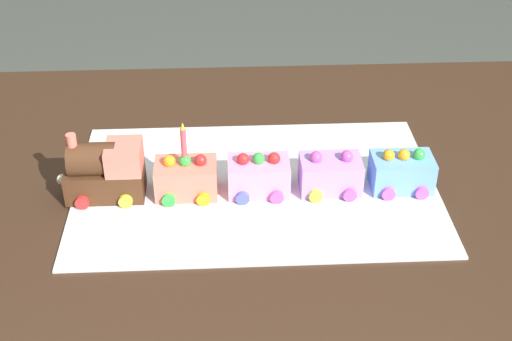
{
  "coord_description": "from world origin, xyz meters",
  "views": [
    {
      "loc": [
        -0.04,
        -0.94,
        1.42
      ],
      "look_at": [
        0.01,
        0.03,
        0.77
      ],
      "focal_mm": 49.92,
      "sensor_mm": 36.0,
      "label": 1
    }
  ],
  "objects_px": {
    "dining_table": "(253,249)",
    "cake_car_hopper_bubblegum": "(259,176)",
    "cake_car_gondola_sky_blue": "(402,172)",
    "cake_car_tanker_lavender": "(330,174)",
    "cake_car_caboose_coral": "(186,178)",
    "cake_locomotive": "(105,171)",
    "birthday_candle": "(183,140)"
  },
  "relations": [
    {
      "from": "dining_table",
      "to": "cake_locomotive",
      "type": "bearing_deg",
      "value": 176.09
    },
    {
      "from": "cake_car_caboose_coral",
      "to": "birthday_candle",
      "type": "bearing_deg",
      "value": -180.0
    },
    {
      "from": "cake_locomotive",
      "to": "cake_car_tanker_lavender",
      "type": "xyz_separation_m",
      "value": [
        0.36,
        0.0,
        -0.02
      ]
    },
    {
      "from": "cake_car_tanker_lavender",
      "to": "cake_car_hopper_bubblegum",
      "type": "bearing_deg",
      "value": 180.0
    },
    {
      "from": "cake_car_gondola_sky_blue",
      "to": "cake_car_tanker_lavender",
      "type": "bearing_deg",
      "value": 180.0
    },
    {
      "from": "dining_table",
      "to": "cake_car_caboose_coral",
      "type": "relative_size",
      "value": 14.0
    },
    {
      "from": "cake_locomotive",
      "to": "cake_car_gondola_sky_blue",
      "type": "bearing_deg",
      "value": 0.0
    },
    {
      "from": "cake_car_caboose_coral",
      "to": "cake_locomotive",
      "type": "bearing_deg",
      "value": -180.0
    },
    {
      "from": "birthday_candle",
      "to": "cake_car_gondola_sky_blue",
      "type": "bearing_deg",
      "value": 0.0
    },
    {
      "from": "cake_car_caboose_coral",
      "to": "cake_car_tanker_lavender",
      "type": "height_order",
      "value": "same"
    },
    {
      "from": "cake_car_hopper_bubblegum",
      "to": "cake_car_tanker_lavender",
      "type": "bearing_deg",
      "value": 0.0
    },
    {
      "from": "cake_locomotive",
      "to": "cake_car_caboose_coral",
      "type": "xyz_separation_m",
      "value": [
        0.13,
        0.0,
        -0.02
      ]
    },
    {
      "from": "cake_car_tanker_lavender",
      "to": "cake_car_gondola_sky_blue",
      "type": "xyz_separation_m",
      "value": [
        0.12,
        0.0,
        0.0
      ]
    },
    {
      "from": "dining_table",
      "to": "cake_car_tanker_lavender",
      "type": "bearing_deg",
      "value": 7.25
    },
    {
      "from": "cake_car_gondola_sky_blue",
      "to": "birthday_candle",
      "type": "height_order",
      "value": "birthday_candle"
    },
    {
      "from": "cake_car_gondola_sky_blue",
      "to": "birthday_candle",
      "type": "xyz_separation_m",
      "value": [
        -0.35,
        -0.0,
        0.07
      ]
    },
    {
      "from": "cake_locomotive",
      "to": "cake_car_hopper_bubblegum",
      "type": "xyz_separation_m",
      "value": [
        0.25,
        0.0,
        -0.02
      ]
    },
    {
      "from": "cake_car_hopper_bubblegum",
      "to": "dining_table",
      "type": "bearing_deg",
      "value": -120.33
    },
    {
      "from": "dining_table",
      "to": "cake_car_hopper_bubblegum",
      "type": "relative_size",
      "value": 14.0
    },
    {
      "from": "cake_car_gondola_sky_blue",
      "to": "birthday_candle",
      "type": "bearing_deg",
      "value": -180.0
    },
    {
      "from": "cake_car_caboose_coral",
      "to": "cake_car_hopper_bubblegum",
      "type": "bearing_deg",
      "value": 0.0
    },
    {
      "from": "dining_table",
      "to": "cake_car_tanker_lavender",
      "type": "distance_m",
      "value": 0.19
    },
    {
      "from": "cake_car_tanker_lavender",
      "to": "birthday_candle",
      "type": "distance_m",
      "value": 0.25
    },
    {
      "from": "cake_locomotive",
      "to": "cake_car_hopper_bubblegum",
      "type": "distance_m",
      "value": 0.25
    },
    {
      "from": "cake_car_tanker_lavender",
      "to": "cake_car_gondola_sky_blue",
      "type": "height_order",
      "value": "same"
    },
    {
      "from": "cake_locomotive",
      "to": "cake_car_gondola_sky_blue",
      "type": "height_order",
      "value": "cake_locomotive"
    },
    {
      "from": "cake_car_hopper_bubblegum",
      "to": "birthday_candle",
      "type": "xyz_separation_m",
      "value": [
        -0.12,
        -0.0,
        0.07
      ]
    },
    {
      "from": "cake_locomotive",
      "to": "cake_car_hopper_bubblegum",
      "type": "bearing_deg",
      "value": 0.0
    },
    {
      "from": "birthday_candle",
      "to": "cake_car_tanker_lavender",
      "type": "bearing_deg",
      "value": 0.0
    },
    {
      "from": "cake_locomotive",
      "to": "cake_car_caboose_coral",
      "type": "bearing_deg",
      "value": 0.0
    },
    {
      "from": "cake_car_caboose_coral",
      "to": "cake_car_tanker_lavender",
      "type": "xyz_separation_m",
      "value": [
        0.24,
        0.0,
        -0.0
      ]
    },
    {
      "from": "cake_car_caboose_coral",
      "to": "birthday_candle",
      "type": "distance_m",
      "value": 0.07
    }
  ]
}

